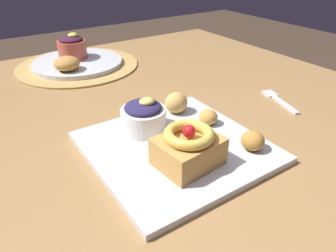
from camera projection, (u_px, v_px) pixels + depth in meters
dining_table at (142, 155)px, 0.69m from camera, size 1.22×1.14×0.73m
woven_placemat at (78, 65)px, 0.93m from camera, size 0.35×0.35×0.00m
front_plate at (174, 148)px, 0.55m from camera, size 0.29×0.29×0.01m
cake_slice at (188, 147)px, 0.48m from camera, size 0.10×0.09×0.07m
berry_ramekin at (143, 116)px, 0.57m from camera, size 0.08×0.08×0.07m
fritter_front at (208, 117)px, 0.60m from camera, size 0.04×0.04×0.03m
fritter_middle at (253, 141)px, 0.53m from camera, size 0.04×0.04×0.03m
fritter_back at (176, 103)px, 0.64m from camera, size 0.05×0.04×0.04m
back_plate at (78, 63)px, 0.93m from camera, size 0.26×0.26×0.01m
back_ramekin at (72, 47)px, 0.93m from camera, size 0.08×0.08×0.08m
back_pastry at (67, 63)px, 0.84m from camera, size 0.07×0.07×0.04m
fork at (278, 100)px, 0.73m from camera, size 0.06×0.12×0.00m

